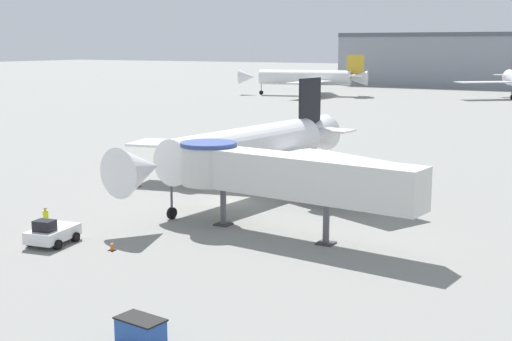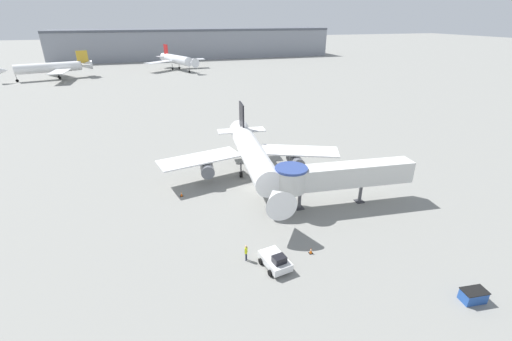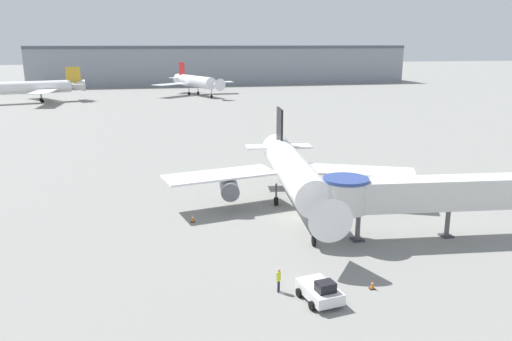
# 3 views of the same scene
# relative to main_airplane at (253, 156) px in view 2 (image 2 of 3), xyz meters

# --- Properties ---
(ground_plane) EXTENTS (800.00, 800.00, 0.00)m
(ground_plane) POSITION_rel_main_airplane_xyz_m (-0.17, -2.36, -4.14)
(ground_plane) COLOR gray
(main_airplane) EXTENTS (28.45, 28.29, 9.80)m
(main_airplane) POSITION_rel_main_airplane_xyz_m (0.00, 0.00, 0.00)
(main_airplane) COLOR white
(main_airplane) RESTS_ON ground_plane
(jet_bridge) EXTENTS (18.60, 4.99, 5.98)m
(jet_bridge) POSITION_rel_main_airplane_xyz_m (7.93, -10.06, 0.15)
(jet_bridge) COLOR silver
(jet_bridge) RESTS_ON ground_plane
(pushback_tug_white) EXTENTS (2.85, 3.88, 1.79)m
(pushback_tug_white) POSITION_rel_main_airplane_xyz_m (-3.67, -19.50, -3.38)
(pushback_tug_white) COLOR silver
(pushback_tug_white) RESTS_ON ground_plane
(service_container_blue) EXTENTS (2.31, 1.51, 1.17)m
(service_container_blue) POSITION_rel_main_airplane_xyz_m (11.42, -28.97, -3.56)
(service_container_blue) COLOR #234C9E
(service_container_blue) RESTS_ON ground_plane
(traffic_cone_near_nose) EXTENTS (0.42, 0.42, 0.70)m
(traffic_cone_near_nose) POSITION_rel_main_airplane_xyz_m (0.70, -18.62, -3.81)
(traffic_cone_near_nose) COLOR black
(traffic_cone_near_nose) RESTS_ON ground_plane
(traffic_cone_starboard_wing) EXTENTS (0.40, 0.40, 0.67)m
(traffic_cone_starboard_wing) POSITION_rel_main_airplane_xyz_m (10.77, -0.57, -3.83)
(traffic_cone_starboard_wing) COLOR black
(traffic_cone_starboard_wing) RESTS_ON ground_plane
(traffic_cone_port_wing) EXTENTS (0.45, 0.45, 0.74)m
(traffic_cone_port_wing) POSITION_rel_main_airplane_xyz_m (-11.03, -1.63, -3.79)
(traffic_cone_port_wing) COLOR black
(traffic_cone_port_wing) RESTS_ON ground_plane
(ground_crew_marshaller) EXTENTS (0.36, 0.41, 1.83)m
(ground_crew_marshaller) POSITION_rel_main_airplane_xyz_m (-6.17, -17.61, -3.09)
(ground_crew_marshaller) COLOR #1E2338
(ground_crew_marshaller) RESTS_ON ground_plane
(background_jet_gold_tail) EXTENTS (32.94, 31.46, 10.36)m
(background_jet_gold_tail) POSITION_rel_main_airplane_xyz_m (-49.15, 112.60, 0.41)
(background_jet_gold_tail) COLOR white
(background_jet_gold_tail) RESTS_ON ground_plane
(background_jet_red_tail) EXTENTS (28.59, 30.09, 10.81)m
(background_jet_red_tail) POSITION_rel_main_airplane_xyz_m (1.01, 123.43, 0.60)
(background_jet_red_tail) COLOR silver
(background_jet_red_tail) RESTS_ON ground_plane
(terminal_building) EXTENTS (159.61, 23.45, 16.41)m
(terminal_building) POSITION_rel_main_airplane_xyz_m (17.88, 172.64, 4.07)
(terminal_building) COLOR gray
(terminal_building) RESTS_ON ground_plane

